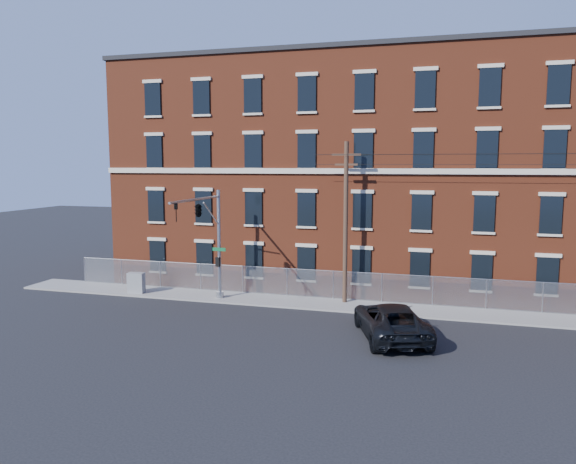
# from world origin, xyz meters

# --- Properties ---
(ground) EXTENTS (140.00, 140.00, 0.00)m
(ground) POSITION_xyz_m (0.00, 0.00, 0.00)
(ground) COLOR black
(ground) RESTS_ON ground
(sidewalk) EXTENTS (65.00, 3.00, 0.12)m
(sidewalk) POSITION_xyz_m (12.00, 5.00, 0.06)
(sidewalk) COLOR gray
(sidewalk) RESTS_ON ground
(mill_building) EXTENTS (55.30, 14.32, 16.30)m
(mill_building) POSITION_xyz_m (12.00, 13.93, 8.15)
(mill_building) COLOR maroon
(mill_building) RESTS_ON ground
(chain_link_fence) EXTENTS (59.06, 0.06, 1.85)m
(chain_link_fence) POSITION_xyz_m (12.00, 6.30, 1.06)
(chain_link_fence) COLOR #A5A8AD
(chain_link_fence) RESTS_ON ground
(traffic_signal_mast) EXTENTS (0.90, 6.75, 7.00)m
(traffic_signal_mast) POSITION_xyz_m (-6.00, 2.18, 5.39)
(traffic_signal_mast) COLOR #9EA0A5
(traffic_signal_mast) RESTS_ON ground
(utility_pole_near) EXTENTS (1.80, 0.28, 10.00)m
(utility_pole_near) POSITION_xyz_m (2.00, 5.60, 5.34)
(utility_pole_near) COLOR #452F22
(utility_pole_near) RESTS_ON ground
(pickup_truck) EXTENTS (4.87, 7.03, 1.78)m
(pickup_truck) POSITION_xyz_m (5.42, -0.45, 0.89)
(pickup_truck) COLOR black
(pickup_truck) RESTS_ON ground
(utility_cabinet) EXTENTS (1.14, 0.63, 1.37)m
(utility_cabinet) POSITION_xyz_m (-11.94, 4.20, 0.81)
(utility_cabinet) COLOR gray
(utility_cabinet) RESTS_ON sidewalk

